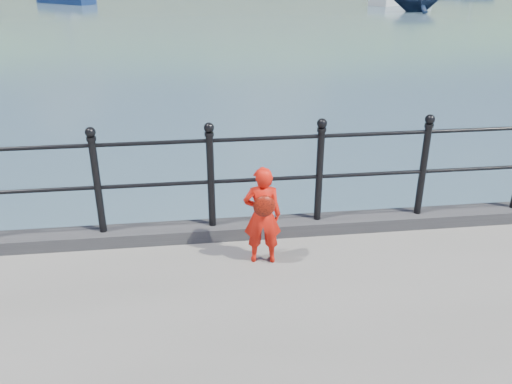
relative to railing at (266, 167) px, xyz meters
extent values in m
plane|color=#2D4251|center=(0.00, 0.15, -1.82)|extent=(600.00, 600.00, 0.00)
cube|color=#28282B|center=(0.00, 0.00, -0.75)|extent=(60.00, 0.30, 0.15)
cylinder|color=black|center=(0.00, 0.00, -0.15)|extent=(18.00, 0.04, 0.04)
cylinder|color=black|center=(0.00, 0.00, 0.32)|extent=(18.00, 0.04, 0.04)
cylinder|color=black|center=(-1.80, 0.00, -0.15)|extent=(0.08, 0.08, 1.05)
sphere|color=black|center=(-1.80, 0.00, 0.47)|extent=(0.11, 0.11, 0.11)
cylinder|color=black|center=(-0.60, 0.00, -0.15)|extent=(0.08, 0.08, 1.05)
sphere|color=black|center=(-0.60, 0.00, 0.47)|extent=(0.11, 0.11, 0.11)
cylinder|color=black|center=(0.60, 0.00, -0.15)|extent=(0.08, 0.08, 1.05)
sphere|color=black|center=(0.60, 0.00, 0.47)|extent=(0.11, 0.11, 0.11)
cylinder|color=black|center=(1.80, 0.00, -0.15)|extent=(0.08, 0.08, 1.05)
sphere|color=black|center=(1.80, 0.00, 0.47)|extent=(0.11, 0.11, 0.11)
ellipsoid|color=#333A21|center=(20.00, 195.15, -17.22)|extent=(400.00, 100.00, 88.00)
ellipsoid|color=#387026|center=(60.00, 255.15, -29.12)|extent=(600.00, 180.00, 156.00)
imported|color=red|center=(-0.11, -0.57, -0.30)|extent=(0.41, 0.29, 1.05)
ellipsoid|color=red|center=(-0.11, -0.70, -0.13)|extent=(0.22, 0.11, 0.23)
cube|color=navy|center=(-9.46, 38.04, -1.57)|extent=(4.62, 3.97, 0.90)
cube|color=silver|center=(14.96, 34.82, -1.57)|extent=(5.62, 4.45, 0.90)
camera|label=1|loc=(-0.78, -5.40, 2.21)|focal=38.00mm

